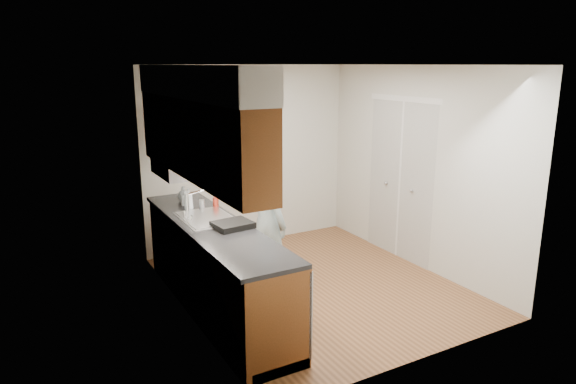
% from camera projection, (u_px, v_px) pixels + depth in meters
% --- Properties ---
extents(floor, '(3.50, 3.50, 0.00)m').
position_uv_depth(floor, '(314.00, 286.00, 5.97)').
color(floor, brown).
rests_on(floor, ground).
extents(ceiling, '(3.50, 3.50, 0.00)m').
position_uv_depth(ceiling, '(317.00, 65.00, 5.36)').
color(ceiling, white).
rests_on(ceiling, wall_left).
extents(wall_left, '(0.02, 3.50, 2.50)m').
position_uv_depth(wall_left, '(184.00, 198.00, 4.96)').
color(wall_left, beige).
rests_on(wall_left, floor).
extents(wall_right, '(0.02, 3.50, 2.50)m').
position_uv_depth(wall_right, '(418.00, 168.00, 6.37)').
color(wall_right, beige).
rests_on(wall_right, floor).
extents(wall_back, '(3.00, 0.02, 2.50)m').
position_uv_depth(wall_back, '(249.00, 157.00, 7.15)').
color(wall_back, beige).
rests_on(wall_back, floor).
extents(counter, '(0.64, 2.80, 1.30)m').
position_uv_depth(counter, '(216.00, 266.00, 5.29)').
color(counter, brown).
rests_on(counter, floor).
extents(upper_cabinets, '(0.47, 2.80, 1.21)m').
position_uv_depth(upper_cabinets, '(196.00, 124.00, 4.91)').
color(upper_cabinets, brown).
rests_on(upper_cabinets, wall_left).
extents(closet_door, '(0.02, 1.22, 2.05)m').
position_uv_depth(closet_door, '(400.00, 181.00, 6.68)').
color(closet_door, silver).
rests_on(closet_door, wall_right).
extents(floor_mat, '(0.67, 0.94, 0.02)m').
position_uv_depth(floor_mat, '(268.00, 288.00, 5.90)').
color(floor_mat, slate).
rests_on(floor_mat, floor).
extents(person, '(0.53, 0.69, 1.75)m').
position_uv_depth(person, '(267.00, 214.00, 5.68)').
color(person, '#92ACB2').
rests_on(person, floor_mat).
extents(soap_bottle_a, '(0.13, 0.13, 0.26)m').
position_uv_depth(soap_bottle_a, '(189.00, 199.00, 5.62)').
color(soap_bottle_a, '#B4BFC4').
rests_on(soap_bottle_a, counter).
extents(soap_bottle_b, '(0.10, 0.10, 0.18)m').
position_uv_depth(soap_bottle_b, '(185.00, 197.00, 5.85)').
color(soap_bottle_b, '#B4BFC4').
rests_on(soap_bottle_b, counter).
extents(soap_bottle_c, '(0.19, 0.19, 0.17)m').
position_uv_depth(soap_bottle_c, '(183.00, 193.00, 6.03)').
color(soap_bottle_c, '#B4BFC4').
rests_on(soap_bottle_c, counter).
extents(soda_can, '(0.07, 0.07, 0.12)m').
position_uv_depth(soda_can, '(216.00, 203.00, 5.75)').
color(soda_can, red).
rests_on(soda_can, counter).
extents(steel_can, '(0.07, 0.07, 0.11)m').
position_uv_depth(steel_can, '(202.00, 205.00, 5.68)').
color(steel_can, '#A5A5AA').
rests_on(steel_can, counter).
extents(dish_rack, '(0.39, 0.34, 0.06)m').
position_uv_depth(dish_rack, '(233.00, 225.00, 5.06)').
color(dish_rack, black).
rests_on(dish_rack, counter).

